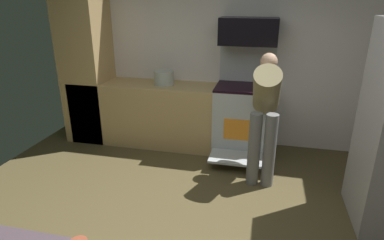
# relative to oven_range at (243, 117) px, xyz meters

# --- Properties ---
(wall_back) EXTENTS (5.20, 0.12, 2.60)m
(wall_back) POSITION_rel_oven_range_xyz_m (-0.40, 0.38, 0.80)
(wall_back) COLOR silver
(wall_back) RESTS_ON ground
(lower_cabinet_run) EXTENTS (2.40, 0.60, 0.90)m
(lower_cabinet_run) POSITION_rel_oven_range_xyz_m (-1.30, 0.02, -0.05)
(lower_cabinet_run) COLOR tan
(lower_cabinet_run) RESTS_ON ground
(cabinet_column) EXTENTS (0.60, 0.60, 2.10)m
(cabinet_column) POSITION_rel_oven_range_xyz_m (-2.30, 0.02, 0.55)
(cabinet_column) COLOR tan
(cabinet_column) RESTS_ON ground
(oven_range) EXTENTS (0.76, 1.03, 1.47)m
(oven_range) POSITION_rel_oven_range_xyz_m (0.00, 0.00, 0.00)
(oven_range) COLOR #B7BEC1
(oven_range) RESTS_ON ground
(microwave) EXTENTS (0.74, 0.38, 0.34)m
(microwave) POSITION_rel_oven_range_xyz_m (0.00, 0.10, 1.14)
(microwave) COLOR black
(microwave) RESTS_ON oven_range
(person_cook) EXTENTS (0.31, 0.64, 1.46)m
(person_cook) POSITION_rel_oven_range_xyz_m (0.28, -0.69, 0.37)
(person_cook) COLOR slate
(person_cook) RESTS_ON ground
(stock_pot) EXTENTS (0.28, 0.28, 0.20)m
(stock_pot) POSITION_rel_oven_range_xyz_m (-1.13, 0.02, 0.49)
(stock_pot) COLOR #B5BEB7
(stock_pot) RESTS_ON lower_cabinet_run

